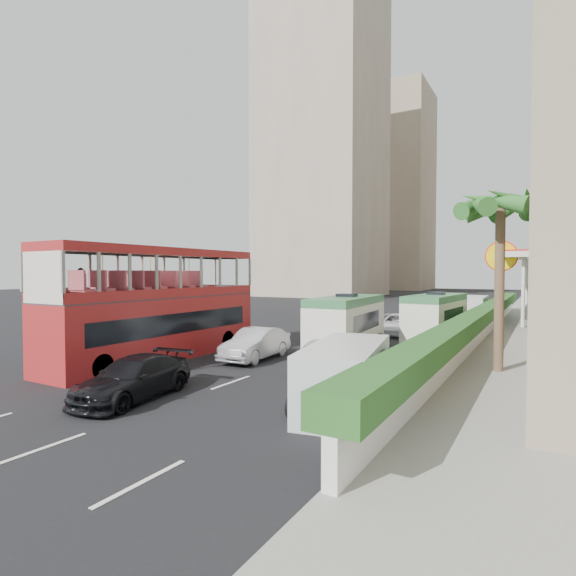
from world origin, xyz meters
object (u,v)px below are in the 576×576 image
Objects in this scene: minibus_near at (347,325)px; shell_station at (556,289)px; double_decker_bus at (159,304)px; panel_van_far at (471,310)px; palm_tree at (499,288)px; minibus_far at (436,319)px; car_silver_lane_a at (256,359)px; panel_van_near at (346,377)px; car_silver_lane_b at (318,371)px; car_black at (134,399)px; van_asset at (398,334)px.

shell_station reaches higher than minibus_near.
panel_van_far is at bearing 65.77° from double_decker_bus.
shell_station is (2.20, 19.00, -0.63)m from palm_tree.
palm_tree reaches higher than minibus_far.
minibus_far is (6.04, 9.20, 1.35)m from car_silver_lane_a.
car_silver_lane_b is at bearing 114.85° from panel_van_near.
car_silver_lane_b is 21.83m from panel_van_far.
double_decker_bus is 2.59× the size of car_silver_lane_a.
car_black is 0.86× the size of panel_van_far.
car_silver_lane_a is 0.90× the size of panel_van_near.
van_asset is 0.58× the size of shell_station.
car_silver_lane_a is 0.53× the size of shell_station.
car_silver_lane_a is (3.93, 2.03, -2.53)m from double_decker_bus.
palm_tree reaches higher than car_black.
minibus_near reaches higher than car_silver_lane_b.
minibus_far is at bearing -93.15° from panel_van_far.
car_silver_lane_b is 0.81× the size of van_asset.
panel_van_far is at bearing 75.45° from minibus_near.
palm_tree is (6.89, -1.57, 2.00)m from minibus_near.
van_asset is 16.55m from panel_van_near.
double_decker_bus reaches higher than car_silver_lane_b.
shell_station reaches higher than car_silver_lane_a.
double_decker_bus reaches higher than minibus_far.
minibus_near is at bearing -102.60° from panel_van_far.
minibus_near is at bearing 46.61° from car_silver_lane_a.
double_decker_bus is 2.48× the size of car_black.
car_silver_lane_a is at bearing -133.55° from minibus_near.
car_black is (-3.29, -6.44, 0.00)m from car_silver_lane_b.
double_decker_bus is 28.02m from shell_station.
van_asset is 3.76m from minibus_far.
car_silver_lane_b is (3.54, -0.76, 0.00)m from car_silver_lane_a.
palm_tree is at bearing 16.16° from double_decker_bus.
panel_van_far is at bearing -178.92° from shell_station.
car_silver_lane_a reaches higher than car_black.
palm_tree is (3.44, 6.83, 2.43)m from panel_van_near.
panel_van_near is at bearing -86.58° from van_asset.
car_black is at bearing -136.39° from palm_tree.
shell_station is at bearing 55.18° from double_decker_bus.
panel_van_far is 5.95m from shell_station.
palm_tree is at bearing 35.20° from car_black.
shell_station reaches higher than car_black.
shell_station reaches higher than van_asset.
car_silver_lane_a is 7.20m from car_black.
car_black is at bearing -169.59° from panel_van_near.
palm_tree is at bearing -96.60° from shell_station.
shell_station is (12.07, 20.97, 2.75)m from car_silver_lane_a.
panel_van_far is 19.36m from palm_tree.
van_asset reaches higher than car_silver_lane_b.
minibus_near is at bearing 102.06° from panel_van_near.
double_decker_bus reaches higher than panel_van_far.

